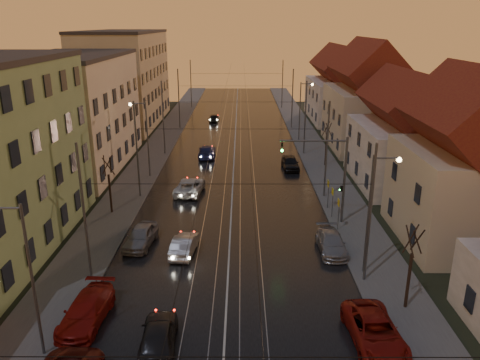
{
  "coord_description": "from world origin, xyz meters",
  "views": [
    {
      "loc": [
        0.84,
        -16.94,
        15.49
      ],
      "look_at": [
        0.75,
        20.91,
        2.73
      ],
      "focal_mm": 35.0,
      "sensor_mm": 36.0,
      "label": 1
    }
  ],
  "objects_px": {
    "street_lamp_1": "(375,203)",
    "driving_car_1": "(184,245)",
    "street_lamp_2": "(144,132)",
    "driving_car_0": "(158,335)",
    "street_lamp_0": "(24,267)",
    "traffic_light_mast": "(332,169)",
    "driving_car_3": "(207,151)",
    "parked_left_2": "(86,311)",
    "parked_right_2": "(290,163)",
    "driving_car_4": "(214,118)",
    "parked_right_1": "(331,243)",
    "parked_left_3": "(141,236)",
    "driving_car_2": "(190,186)",
    "street_lamp_3": "(302,106)",
    "parked_right_0": "(375,331)"
  },
  "relations": [
    {
      "from": "street_lamp_1",
      "to": "driving_car_1",
      "type": "xyz_separation_m",
      "value": [
        -12.26,
        2.74,
        -4.21
      ]
    },
    {
      "from": "street_lamp_1",
      "to": "street_lamp_2",
      "type": "relative_size",
      "value": 1.0
    },
    {
      "from": "driving_car_0",
      "to": "street_lamp_1",
      "type": "bearing_deg",
      "value": -152.55
    },
    {
      "from": "street_lamp_0",
      "to": "traffic_light_mast",
      "type": "bearing_deg",
      "value": 43.1
    },
    {
      "from": "street_lamp_2",
      "to": "driving_car_3",
      "type": "bearing_deg",
      "value": 53.26
    },
    {
      "from": "street_lamp_0",
      "to": "traffic_light_mast",
      "type": "relative_size",
      "value": 1.11
    },
    {
      "from": "parked_left_2",
      "to": "parked_right_2",
      "type": "distance_m",
      "value": 31.37
    },
    {
      "from": "driving_car_4",
      "to": "parked_right_1",
      "type": "xyz_separation_m",
      "value": [
        10.85,
        -46.02,
        0.02
      ]
    },
    {
      "from": "street_lamp_0",
      "to": "street_lamp_2",
      "type": "bearing_deg",
      "value": 90.0
    },
    {
      "from": "street_lamp_1",
      "to": "parked_left_3",
      "type": "distance_m",
      "value": 16.61
    },
    {
      "from": "street_lamp_2",
      "to": "driving_car_2",
      "type": "xyz_separation_m",
      "value": [
        5.05,
        -4.96,
        -4.18
      ]
    },
    {
      "from": "driving_car_1",
      "to": "parked_right_2",
      "type": "distance_m",
      "value": 22.24
    },
    {
      "from": "street_lamp_1",
      "to": "street_lamp_2",
      "type": "bearing_deg",
      "value": 132.32
    },
    {
      "from": "traffic_light_mast",
      "to": "driving_car_4",
      "type": "height_order",
      "value": "traffic_light_mast"
    },
    {
      "from": "street_lamp_1",
      "to": "parked_right_1",
      "type": "relative_size",
      "value": 1.78
    },
    {
      "from": "street_lamp_3",
      "to": "driving_car_2",
      "type": "relative_size",
      "value": 1.58
    },
    {
      "from": "street_lamp_1",
      "to": "parked_right_1",
      "type": "height_order",
      "value": "street_lamp_1"
    },
    {
      "from": "parked_right_0",
      "to": "driving_car_0",
      "type": "bearing_deg",
      "value": 178.77
    },
    {
      "from": "street_lamp_0",
      "to": "driving_car_0",
      "type": "height_order",
      "value": "street_lamp_0"
    },
    {
      "from": "street_lamp_2",
      "to": "parked_right_0",
      "type": "distance_m",
      "value": 32.03
    },
    {
      "from": "street_lamp_0",
      "to": "parked_right_2",
      "type": "bearing_deg",
      "value": 63.47
    },
    {
      "from": "street_lamp_1",
      "to": "parked_left_3",
      "type": "relative_size",
      "value": 1.86
    },
    {
      "from": "street_lamp_1",
      "to": "driving_car_3",
      "type": "relative_size",
      "value": 1.62
    },
    {
      "from": "street_lamp_3",
      "to": "driving_car_4",
      "type": "height_order",
      "value": "street_lamp_3"
    },
    {
      "from": "street_lamp_2",
      "to": "driving_car_3",
      "type": "height_order",
      "value": "street_lamp_2"
    },
    {
      "from": "traffic_light_mast",
      "to": "parked_left_3",
      "type": "xyz_separation_m",
      "value": [
        -14.46,
        -3.99,
        -3.86
      ]
    },
    {
      "from": "driving_car_1",
      "to": "parked_right_0",
      "type": "distance_m",
      "value": 14.52
    },
    {
      "from": "street_lamp_3",
      "to": "parked_right_0",
      "type": "height_order",
      "value": "street_lamp_3"
    },
    {
      "from": "street_lamp_3",
      "to": "parked_right_0",
      "type": "xyz_separation_m",
      "value": [
        -1.5,
        -43.01,
        -4.17
      ]
    },
    {
      "from": "driving_car_2",
      "to": "parked_right_1",
      "type": "xyz_separation_m",
      "value": [
        11.32,
        -11.94,
        -0.05
      ]
    },
    {
      "from": "street_lamp_2",
      "to": "driving_car_0",
      "type": "xyz_separation_m",
      "value": [
        5.83,
        -27.39,
        -4.14
      ]
    },
    {
      "from": "driving_car_4",
      "to": "parked_right_1",
      "type": "bearing_deg",
      "value": 105.17
    },
    {
      "from": "driving_car_4",
      "to": "street_lamp_3",
      "type": "bearing_deg",
      "value": 135.94
    },
    {
      "from": "traffic_light_mast",
      "to": "parked_right_2",
      "type": "bearing_deg",
      "value": 96.46
    },
    {
      "from": "street_lamp_0",
      "to": "driving_car_2",
      "type": "distance_m",
      "value": 23.96
    },
    {
      "from": "parked_left_3",
      "to": "parked_right_2",
      "type": "relative_size",
      "value": 1.01
    },
    {
      "from": "parked_right_2",
      "to": "street_lamp_3",
      "type": "bearing_deg",
      "value": 75.71
    },
    {
      "from": "parked_left_2",
      "to": "parked_right_0",
      "type": "xyz_separation_m",
      "value": [
        15.13,
        -1.73,
        -0.0
      ]
    },
    {
      "from": "street_lamp_0",
      "to": "driving_car_4",
      "type": "distance_m",
      "value": 57.55
    },
    {
      "from": "traffic_light_mast",
      "to": "parked_left_2",
      "type": "height_order",
      "value": "traffic_light_mast"
    },
    {
      "from": "driving_car_2",
      "to": "driving_car_4",
      "type": "distance_m",
      "value": 34.08
    },
    {
      "from": "driving_car_1",
      "to": "parked_right_0",
      "type": "xyz_separation_m",
      "value": [
        10.75,
        -9.75,
        0.04
      ]
    },
    {
      "from": "street_lamp_1",
      "to": "street_lamp_3",
      "type": "distance_m",
      "value": 36.0
    },
    {
      "from": "driving_car_0",
      "to": "driving_car_1",
      "type": "xyz_separation_m",
      "value": [
        0.12,
        10.13,
        -0.07
      ]
    },
    {
      "from": "street_lamp_1",
      "to": "driving_car_4",
      "type": "bearing_deg",
      "value": 104.48
    },
    {
      "from": "traffic_light_mast",
      "to": "parked_right_1",
      "type": "xyz_separation_m",
      "value": [
        -0.73,
        -4.89,
        -3.95
      ]
    },
    {
      "from": "parked_right_2",
      "to": "driving_car_3",
      "type": "bearing_deg",
      "value": 150.65
    },
    {
      "from": "driving_car_2",
      "to": "parked_left_2",
      "type": "height_order",
      "value": "parked_left_2"
    },
    {
      "from": "driving_car_3",
      "to": "driving_car_4",
      "type": "relative_size",
      "value": 1.33
    },
    {
      "from": "street_lamp_1",
      "to": "driving_car_1",
      "type": "distance_m",
      "value": 13.25
    }
  ]
}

